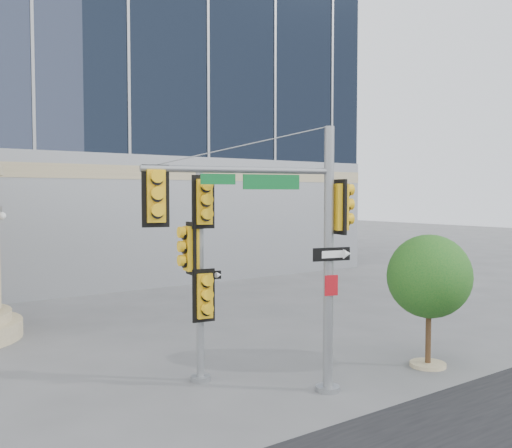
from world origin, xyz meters
TOP-DOWN VIEW (x-y plane):
  - ground at (0.00, 0.00)m, footprint 120.00×120.00m
  - main_signal_pole at (-0.78, -0.33)m, footprint 4.31×1.50m
  - secondary_signal_pole at (-1.74, 1.51)m, footprint 0.82×0.68m
  - street_tree at (3.47, -0.72)m, footprint 2.10×2.05m

SIDE VIEW (x-z plane):
  - ground at x=0.00m, z-range 0.00..0.00m
  - street_tree at x=3.47m, z-range 0.52..3.78m
  - secondary_signal_pole at x=-1.74m, z-range 0.41..5.16m
  - main_signal_pole at x=-0.78m, z-range 0.68..6.36m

